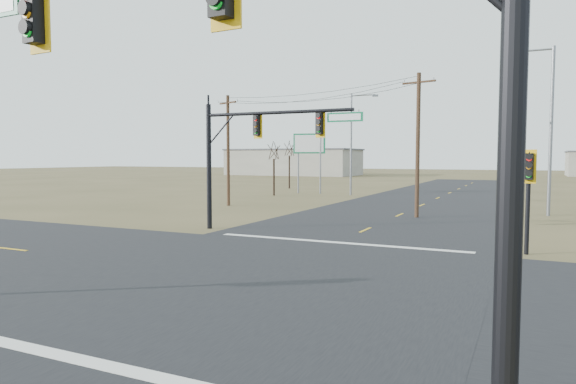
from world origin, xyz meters
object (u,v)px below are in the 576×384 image
object	(u,v)px
streetlight_c	(353,139)
bare_tree_a	(274,150)
mast_arm_near	(248,41)
mast_arm_far	(258,138)
utility_pole_far	(228,148)
streetlight_a	(547,121)
pedestal_signal_ne	(529,177)
highway_sign	(309,151)
bare_tree_b	(289,148)
utility_pole_near	(418,143)

from	to	relation	value
streetlight_c	bare_tree_a	size ratio (longest dim) A/B	1.77
mast_arm_near	mast_arm_far	bearing A→B (deg)	121.91
utility_pole_far	bare_tree_a	distance (m)	11.78
mast_arm_far	streetlight_a	size ratio (longest dim) A/B	0.79
pedestal_signal_ne	bare_tree_a	xyz separation A→B (m)	(-23.81, 24.59, 1.54)
mast_arm_far	highway_sign	bearing A→B (deg)	120.04
utility_pole_far	highway_sign	distance (m)	15.90
utility_pole_far	highway_sign	xyz separation A→B (m)	(0.40, 15.89, -0.08)
bare_tree_a	bare_tree_b	xyz separation A→B (m)	(-3.56, 11.33, 0.42)
utility_pole_far	streetlight_c	bearing A→B (deg)	70.09
utility_pole_far	bare_tree_a	bearing A→B (deg)	98.55
utility_pole_near	streetlight_c	xyz separation A→B (m)	(-9.96, 17.19, 1.00)
mast_arm_near	utility_pole_far	size ratio (longest dim) A/B	1.26
utility_pole_near	bare_tree_b	distance (m)	32.42
pedestal_signal_ne	bare_tree_a	distance (m)	34.26
utility_pole_near	bare_tree_a	size ratio (longest dim) A/B	1.58
utility_pole_far	utility_pole_near	bearing A→B (deg)	-6.90
mast_arm_far	streetlight_c	xyz separation A→B (m)	(-3.70, 27.26, 0.93)
highway_sign	streetlight_a	bearing A→B (deg)	-44.76
mast_arm_far	bare_tree_b	size ratio (longest dim) A/B	1.39
streetlight_c	bare_tree_b	xyz separation A→B (m)	(-10.86, 7.66, -0.77)
pedestal_signal_ne	streetlight_c	world-z (taller)	streetlight_c
streetlight_a	utility_pole_near	bearing A→B (deg)	-164.55
bare_tree_a	mast_arm_far	bearing A→B (deg)	-65.00
streetlight_c	bare_tree_a	bearing A→B (deg)	-176.70
mast_arm_near	utility_pole_far	bearing A→B (deg)	126.11
pedestal_signal_ne	utility_pole_near	world-z (taller)	utility_pole_near
mast_arm_far	utility_pole_far	world-z (taller)	utility_pole_far
mast_arm_near	streetlight_c	world-z (taller)	streetlight_c
streetlight_a	bare_tree_b	bearing A→B (deg)	127.77
utility_pole_near	bare_tree_b	size ratio (longest dim) A/B	1.47
mast_arm_far	streetlight_c	size ratio (longest dim) A/B	0.85
pedestal_signal_ne	streetlight_c	xyz separation A→B (m)	(-16.51, 28.25, 2.73)
mast_arm_near	pedestal_signal_ne	bearing A→B (deg)	80.55
streetlight_a	bare_tree_a	distance (m)	26.35
mast_arm_far	utility_pole_far	size ratio (longest dim) A/B	0.99
streetlight_c	bare_tree_a	world-z (taller)	streetlight_c
streetlight_c	bare_tree_b	world-z (taller)	streetlight_c
utility_pole_near	highway_sign	world-z (taller)	utility_pole_near
mast_arm_far	bare_tree_a	distance (m)	26.03
mast_arm_near	bare_tree_a	bearing A→B (deg)	120.06
pedestal_signal_ne	utility_pole_near	bearing A→B (deg)	131.66
bare_tree_b	highway_sign	bearing A→B (deg)	-51.14
utility_pole_near	streetlight_a	bearing A→B (deg)	32.39
pedestal_signal_ne	utility_pole_far	xyz separation A→B (m)	(-22.06, 12.94, 1.52)
mast_arm_near	highway_sign	bearing A→B (deg)	115.53
pedestal_signal_ne	streetlight_a	xyz separation A→B (m)	(0.99, 15.84, 3.19)
utility_pole_near	mast_arm_near	bearing A→B (deg)	-84.02
mast_arm_far	utility_pole_near	world-z (taller)	utility_pole_near
streetlight_a	utility_pole_far	bearing A→B (deg)	170.25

